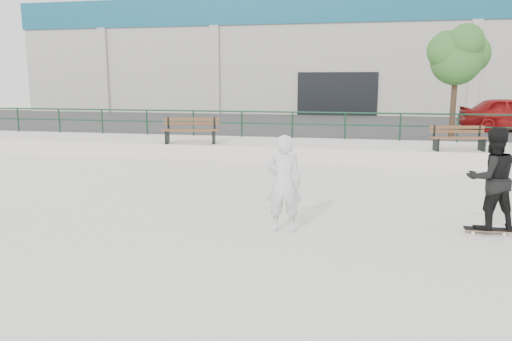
% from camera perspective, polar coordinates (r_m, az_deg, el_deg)
% --- Properties ---
extents(ground, '(120.00, 120.00, 0.00)m').
position_cam_1_polar(ground, '(8.82, 0.80, -7.59)').
color(ground, silver).
rests_on(ground, ground).
extents(ledge, '(30.00, 3.00, 0.50)m').
position_cam_1_polar(ledge, '(17.98, 6.73, 2.37)').
color(ledge, silver).
rests_on(ledge, ground).
extents(parking_strip, '(60.00, 14.00, 0.50)m').
position_cam_1_polar(parking_strip, '(26.40, 8.48, 4.84)').
color(parking_strip, '#2F2F2F').
rests_on(parking_strip, ground).
extents(railing, '(28.00, 0.06, 1.03)m').
position_cam_1_polar(railing, '(19.16, 7.16, 5.83)').
color(railing, '#143723').
rests_on(railing, ledge).
extents(commercial_building, '(44.20, 16.33, 8.00)m').
position_cam_1_polar(commercial_building, '(40.30, 9.96, 12.81)').
color(commercial_building, '#B6B4A3').
rests_on(commercial_building, ground).
extents(bench_left, '(2.05, 0.93, 0.91)m').
position_cam_1_polar(bench_left, '(17.81, -7.48, 4.55)').
color(bench_left, brown).
rests_on(bench_left, ledge).
extents(bench_right, '(1.79, 0.81, 0.80)m').
position_cam_1_polar(bench_right, '(17.06, 22.14, 3.43)').
color(bench_right, brown).
rests_on(bench_right, ledge).
extents(tree, '(2.38, 2.12, 4.23)m').
position_cam_1_polar(tree, '(20.54, 22.05, 12.26)').
color(tree, '#4A3A25').
rests_on(tree, parking_strip).
extents(skateboard, '(0.79, 0.24, 0.09)m').
position_cam_1_polar(skateboard, '(9.90, 24.91, -6.13)').
color(skateboard, black).
rests_on(skateboard, ground).
extents(standing_skater, '(1.03, 0.89, 1.82)m').
position_cam_1_polar(standing_skater, '(9.69, 25.32, -0.84)').
color(standing_skater, black).
rests_on(standing_skater, skateboard).
extents(seated_skater, '(0.69, 0.50, 1.76)m').
position_cam_1_polar(seated_skater, '(8.96, 3.19, -1.49)').
color(seated_skater, silver).
rests_on(seated_skater, ground).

